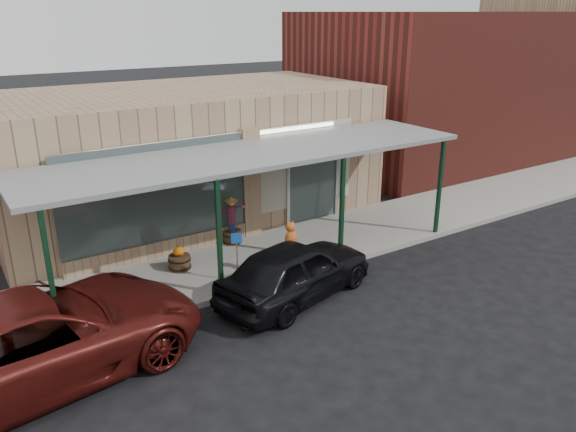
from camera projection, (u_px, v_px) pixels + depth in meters
ground at (336, 316)px, 12.74m from camera, size 120.00×120.00×0.00m
sidewalk at (256, 258)px, 15.54m from camera, size 40.00×3.20×0.15m
storefront at (186, 154)px, 18.44m from camera, size 12.00×6.25×4.20m
awning at (255, 155)px, 14.50m from camera, size 12.00×3.00×3.04m
block_buildings_near at (224, 94)px, 19.71m from camera, size 61.00×8.00×8.00m
barrel_scarecrow at (232, 227)px, 16.24m from camera, size 0.85×0.66×1.41m
barrel_pumpkin at (180, 261)px, 14.64m from camera, size 0.59×0.59×0.67m
handicap_sign at (237, 251)px, 13.76m from camera, size 0.26×0.11×1.30m
parked_sedan at (296, 270)px, 13.32m from camera, size 4.54×2.72×1.61m
car_maroon at (39, 338)px, 10.31m from camera, size 6.54×3.76×1.72m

